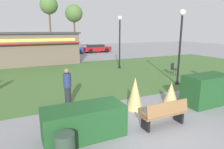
% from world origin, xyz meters
% --- Properties ---
extents(ground_plane, '(80.00, 80.00, 0.00)m').
position_xyz_m(ground_plane, '(0.00, 0.00, 0.00)').
color(ground_plane, gray).
extents(lawn_patch, '(36.00, 12.00, 0.01)m').
position_xyz_m(lawn_patch, '(0.00, 9.29, 0.00)').
color(lawn_patch, '#446B33').
rests_on(lawn_patch, ground_plane).
extents(park_bench, '(1.70, 0.53, 0.95)m').
position_xyz_m(park_bench, '(0.62, 0.34, 0.48)').
color(park_bench, olive).
rests_on(park_bench, ground_plane).
extents(hedge_left, '(2.53, 1.10, 1.01)m').
position_xyz_m(hedge_left, '(-2.10, 0.90, 0.51)').
color(hedge_left, '#1E4C23').
rests_on(hedge_left, ground_plane).
extents(hedge_right, '(2.15, 1.10, 1.35)m').
position_xyz_m(hedge_right, '(3.77, 1.23, 0.68)').
color(hedge_right, '#1E4C23').
rests_on(hedge_right, ground_plane).
extents(ornamental_grass_behind_left, '(0.69, 0.69, 0.97)m').
position_xyz_m(ornamental_grass_behind_left, '(2.39, 1.99, 0.49)').
color(ornamental_grass_behind_left, tan).
rests_on(ornamental_grass_behind_left, ground_plane).
extents(ornamental_grass_behind_right, '(0.71, 0.71, 1.40)m').
position_xyz_m(ornamental_grass_behind_right, '(0.50, 2.09, 0.70)').
color(ornamental_grass_behind_right, tan).
rests_on(ornamental_grass_behind_right, ground_plane).
extents(lamppost_mid, '(0.36, 0.36, 4.48)m').
position_xyz_m(lamppost_mid, '(5.00, 4.32, 2.80)').
color(lamppost_mid, black).
rests_on(lamppost_mid, ground_plane).
extents(lamppost_far, '(0.36, 0.36, 4.48)m').
position_xyz_m(lamppost_far, '(4.15, 10.51, 2.80)').
color(lamppost_far, black).
rests_on(lamppost_far, ground_plane).
extents(trash_bin, '(0.52, 0.52, 0.77)m').
position_xyz_m(trash_bin, '(-2.91, -0.03, 0.38)').
color(trash_bin, '#2D4233').
rests_on(trash_bin, ground_plane).
extents(food_kiosk, '(8.47, 4.13, 3.10)m').
position_xyz_m(food_kiosk, '(-2.39, 16.27, 1.56)').
color(food_kiosk, '#6B5B4C').
rests_on(food_kiosk, ground_plane).
extents(cafe_chair_east, '(0.57, 0.57, 0.89)m').
position_xyz_m(cafe_chair_east, '(6.61, 6.44, 0.53)').
color(cafe_chair_east, black).
rests_on(cafe_chair_east, ground_plane).
extents(person_strolling, '(0.34, 0.34, 1.69)m').
position_xyz_m(person_strolling, '(-1.96, 3.76, 0.86)').
color(person_strolling, '#23232D').
rests_on(person_strolling, ground_plane).
extents(parked_car_west_slot, '(4.27, 2.18, 1.20)m').
position_xyz_m(parked_car_west_slot, '(-3.00, 23.11, 0.64)').
color(parked_car_west_slot, silver).
rests_on(parked_car_west_slot, ground_plane).
extents(parked_car_center_slot, '(4.21, 2.08, 1.20)m').
position_xyz_m(parked_car_center_slot, '(2.35, 23.11, 0.64)').
color(parked_car_center_slot, navy).
rests_on(parked_car_center_slot, ground_plane).
extents(parked_car_east_slot, '(4.29, 2.22, 1.20)m').
position_xyz_m(parked_car_east_slot, '(6.74, 23.10, 0.64)').
color(parked_car_east_slot, maroon).
rests_on(parked_car_east_slot, ground_plane).
extents(tree_left_bg, '(2.80, 2.80, 8.54)m').
position_xyz_m(tree_left_bg, '(1.14, 29.13, 7.05)').
color(tree_left_bg, brown).
rests_on(tree_left_bg, ground_plane).
extents(tree_right_bg, '(2.80, 2.80, 7.33)m').
position_xyz_m(tree_right_bg, '(4.80, 27.86, 5.87)').
color(tree_right_bg, brown).
rests_on(tree_right_bg, ground_plane).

